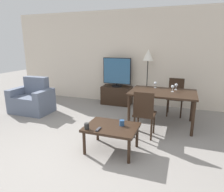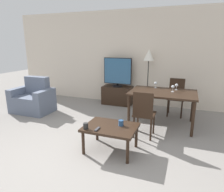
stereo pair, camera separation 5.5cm
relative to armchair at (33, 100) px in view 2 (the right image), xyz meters
The scene contains 16 objects.
ground_plane 2.82m from the armchair, 40.46° to the right, with size 18.00×18.00×0.00m, color gray.
wall_back 2.93m from the armchair, 38.85° to the left, with size 7.61×0.06×2.70m.
armchair is the anchor object (origin of this frame).
tv_stand 2.35m from the armchair, 37.36° to the left, with size 0.87×0.44×0.54m.
tv 2.44m from the armchair, 37.32° to the left, with size 0.83×0.29×0.83m.
coffee_table 2.90m from the armchair, 23.73° to the right, with size 0.86×0.64×0.44m.
dining_table 3.33m from the armchair, ahead, with size 1.40×0.96×0.75m.
dining_chair_near 3.10m from the armchair, ahead, with size 0.40×0.40×0.92m.
dining_chair_far 3.71m from the armchair, 16.93° to the left, with size 0.40×0.40×0.92m.
floor_lamp 3.28m from the armchair, 27.62° to the left, with size 0.29×0.29×1.62m.
remote_primary 2.85m from the armchair, 28.67° to the right, with size 0.04×0.15×0.02m.
cup_white_near 3.01m from the armchair, 21.10° to the right, with size 0.08×0.08×0.10m.
cup_colored_far 2.72m from the armchair, 31.23° to the right, with size 0.08×0.08×0.10m.
wine_glass_left 3.56m from the armchair, ahead, with size 0.07×0.07×0.15m.
wine_glass_center 3.64m from the armchair, ahead, with size 0.07×0.07×0.15m.
wine_glass_right 3.20m from the armchair, 11.49° to the left, with size 0.07×0.07×0.15m.
Camera 2 is at (1.62, -2.20, 1.75)m, focal length 32.00 mm.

